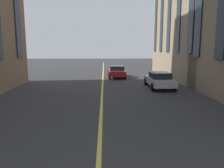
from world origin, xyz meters
TOP-DOWN VIEW (x-y plane):
  - lane_centre_line at (20.00, 0.00)m, footprint 80.00×0.16m
  - car_silver_mid at (25.96, -4.90)m, footprint 4.40×1.95m
  - car_red_parked_a at (32.87, -1.62)m, footprint 4.40×1.95m

SIDE VIEW (x-z plane):
  - lane_centre_line at x=20.00m, z-range 0.00..0.01m
  - car_silver_mid at x=25.96m, z-range 0.02..1.39m
  - car_red_parked_a at x=32.87m, z-range 0.02..1.39m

